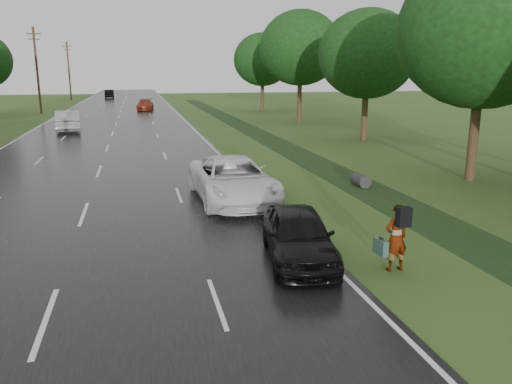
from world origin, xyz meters
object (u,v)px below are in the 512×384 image
object	(u,v)px
dark_sedan	(299,235)
silver_sedan	(67,121)
pedestrian	(396,237)
white_pickup	(233,180)

from	to	relation	value
dark_sedan	silver_sedan	xyz separation A→B (m)	(-9.67, 32.47, 0.17)
dark_sedan	silver_sedan	world-z (taller)	silver_sedan
pedestrian	white_pickup	xyz separation A→B (m)	(-2.68, 7.74, -0.02)
dark_sedan	silver_sedan	bearing A→B (deg)	115.16
white_pickup	dark_sedan	world-z (taller)	white_pickup
pedestrian	dark_sedan	bearing A→B (deg)	-32.64
silver_sedan	dark_sedan	bearing A→B (deg)	99.16
white_pickup	silver_sedan	distance (m)	27.45
pedestrian	silver_sedan	size ratio (longest dim) A/B	0.33
pedestrian	dark_sedan	world-z (taller)	pedestrian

